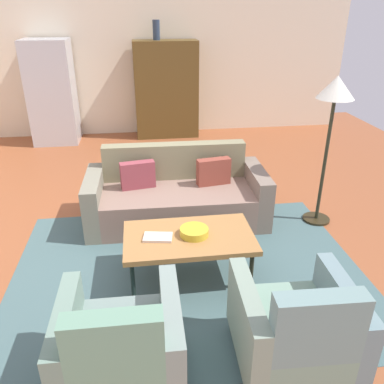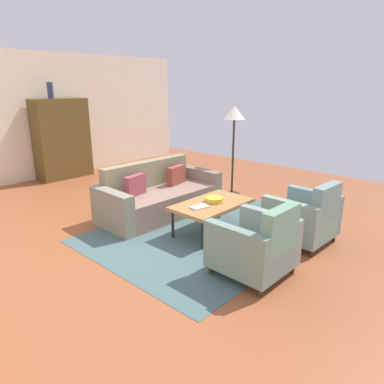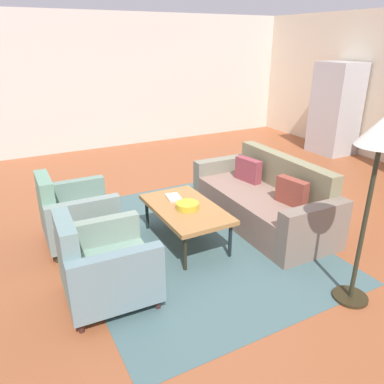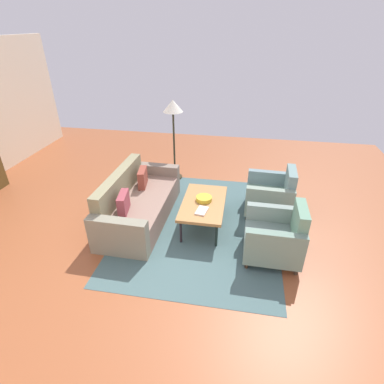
{
  "view_description": "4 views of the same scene",
  "coord_description": "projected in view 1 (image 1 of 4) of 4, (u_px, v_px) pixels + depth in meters",
  "views": [
    {
      "loc": [
        0.04,
        -3.86,
        2.38
      ],
      "look_at": [
        0.54,
        -0.23,
        0.63
      ],
      "focal_mm": 36.78,
      "sensor_mm": 36.0,
      "label": 1
    },
    {
      "loc": [
        -3.33,
        -3.86,
        2.11
      ],
      "look_at": [
        0.23,
        -0.58,
        0.62
      ],
      "focal_mm": 33.02,
      "sensor_mm": 36.0,
      "label": 2
    },
    {
      "loc": [
        3.94,
        -2.58,
        2.26
      ],
      "look_at": [
        0.49,
        -0.73,
        0.65
      ],
      "focal_mm": 34.9,
      "sensor_mm": 36.0,
      "label": 3
    },
    {
      "loc": [
        -3.77,
        -1.32,
        3.06
      ],
      "look_at": [
        0.4,
        -0.6,
        0.65
      ],
      "focal_mm": 27.98,
      "sensor_mm": 36.0,
      "label": 4
    }
  ],
  "objects": [
    {
      "name": "couch",
      "position": [
        177.0,
        196.0,
        4.76
      ],
      "size": [
        2.12,
        0.95,
        0.86
      ],
      "rotation": [
        0.0,
        0.0,
        3.12
      ],
      "color": "#84685A",
      "rests_on": "ground"
    },
    {
      "name": "vase_tall",
      "position": [
        156.0,
        30.0,
        7.08
      ],
      "size": [
        0.13,
        0.13,
        0.34
      ],
      "primitive_type": "cylinder",
      "color": "#29384C",
      "rests_on": "cabinet"
    },
    {
      "name": "armchair_right",
      "position": [
        297.0,
        332.0,
        2.7
      ],
      "size": [
        0.83,
        0.83,
        0.88
      ],
      "rotation": [
        0.0,
        0.0,
        -0.04
      ],
      "color": "#311B14",
      "rests_on": "ground"
    },
    {
      "name": "ground_plane",
      "position": [
        143.0,
        236.0,
        4.47
      ],
      "size": [
        10.18,
        10.18,
        0.0
      ],
      "primitive_type": "plane",
      "color": "brown"
    },
    {
      "name": "floor_lamp",
      "position": [
        334.0,
        102.0,
        4.19
      ],
      "size": [
        0.4,
        0.4,
        1.72
      ],
      "color": "black",
      "rests_on": "ground"
    },
    {
      "name": "fruit_bowl",
      "position": [
        194.0,
        232.0,
        3.62
      ],
      "size": [
        0.27,
        0.27,
        0.07
      ],
      "primitive_type": "cylinder",
      "color": "gold",
      "rests_on": "coffee_table"
    },
    {
      "name": "book_stack",
      "position": [
        158.0,
        237.0,
        3.57
      ],
      "size": [
        0.28,
        0.2,
        0.02
      ],
      "color": "beige",
      "rests_on": "coffee_table"
    },
    {
      "name": "cabinet",
      "position": [
        166.0,
        90.0,
        7.57
      ],
      "size": [
        1.2,
        0.51,
        1.8
      ],
      "color": "brown",
      "rests_on": "ground"
    },
    {
      "name": "coffee_table",
      "position": [
        189.0,
        239.0,
        3.64
      ],
      "size": [
        1.2,
        0.7,
        0.46
      ],
      "color": "black",
      "rests_on": "ground"
    },
    {
      "name": "armchair_left",
      "position": [
        121.0,
        351.0,
        2.56
      ],
      "size": [
        0.81,
        0.81,
        0.88
      ],
      "rotation": [
        0.0,
        0.0,
        -0.02
      ],
      "color": "#34261B",
      "rests_on": "ground"
    },
    {
      "name": "wall_back",
      "position": [
        134.0,
        61.0,
        7.59
      ],
      "size": [
        8.48,
        0.12,
        2.8
      ],
      "primitive_type": "cube",
      "color": "beige",
      "rests_on": "ground"
    },
    {
      "name": "area_rug",
      "position": [
        188.0,
        272.0,
        3.86
      ],
      "size": [
        3.4,
        2.6,
        0.01
      ],
      "primitive_type": "cube",
      "color": "#435F60",
      "rests_on": "ground"
    },
    {
      "name": "refrigerator",
      "position": [
        52.0,
        93.0,
        7.21
      ],
      "size": [
        0.8,
        0.73,
        1.85
      ],
      "color": "#B7BABF",
      "rests_on": "ground"
    }
  ]
}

